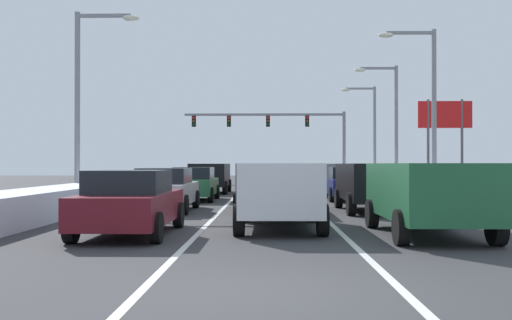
# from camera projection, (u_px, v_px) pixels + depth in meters

# --- Properties ---
(ground_plane) EXTENTS (120.00, 120.00, 0.00)m
(ground_plane) POSITION_uv_depth(u_px,v_px,m) (269.00, 203.00, 25.35)
(ground_plane) COLOR #333335
(lane_stripe_between_right_lane_and_center_lane) EXTENTS (0.14, 48.51, 0.01)m
(lane_stripe_between_right_lane_and_center_lane) POSITION_uv_depth(u_px,v_px,m) (303.00, 197.00, 29.73)
(lane_stripe_between_right_lane_and_center_lane) COLOR silver
(lane_stripe_between_right_lane_and_center_lane) RESTS_ON ground
(lane_stripe_between_center_lane_and_left_lane) EXTENTS (0.14, 48.51, 0.01)m
(lane_stripe_between_center_lane_and_left_lane) POSITION_uv_depth(u_px,v_px,m) (234.00, 197.00, 29.80)
(lane_stripe_between_center_lane_and_left_lane) COLOR silver
(lane_stripe_between_center_lane_and_left_lane) RESTS_ON ground
(snow_bank_right_shoulder) EXTENTS (1.76, 48.51, 0.76)m
(snow_bank_right_shoulder) POSITION_uv_depth(u_px,v_px,m) (409.00, 190.00, 29.63)
(snow_bank_right_shoulder) COLOR silver
(snow_bank_right_shoulder) RESTS_ON ground
(snow_bank_left_shoulder) EXTENTS (1.97, 48.51, 0.87)m
(snow_bank_left_shoulder) POSITION_uv_depth(u_px,v_px,m) (129.00, 188.00, 29.90)
(snow_bank_left_shoulder) COLOR silver
(snow_bank_left_shoulder) RESTS_ON ground
(suv_green_right_lane_nearest) EXTENTS (2.16, 4.90, 1.67)m
(suv_green_right_lane_nearest) POSITION_uv_depth(u_px,v_px,m) (427.00, 192.00, 13.72)
(suv_green_right_lane_nearest) COLOR #1E5633
(suv_green_right_lane_nearest) RESTS_ON ground
(suv_black_right_lane_second) EXTENTS (2.16, 4.90, 1.67)m
(suv_black_right_lane_second) POSITION_uv_depth(u_px,v_px,m) (372.00, 182.00, 20.71)
(suv_black_right_lane_second) COLOR black
(suv_black_right_lane_second) RESTS_ON ground
(sedan_navy_right_lane_third) EXTENTS (2.00, 4.50, 1.51)m
(sedan_navy_right_lane_third) POSITION_uv_depth(u_px,v_px,m) (348.00, 183.00, 27.31)
(sedan_navy_right_lane_third) COLOR navy
(sedan_navy_right_lane_third) RESTS_ON ground
(suv_gray_right_lane_fourth) EXTENTS (2.16, 4.90, 1.67)m
(suv_gray_right_lane_fourth) POSITION_uv_depth(u_px,v_px,m) (327.00, 175.00, 34.14)
(suv_gray_right_lane_fourth) COLOR slate
(suv_gray_right_lane_fourth) RESTS_ON ground
(suv_white_center_lane_nearest) EXTENTS (2.16, 4.90, 1.67)m
(suv_white_center_lane_nearest) POSITION_uv_depth(u_px,v_px,m) (279.00, 189.00, 15.33)
(suv_white_center_lane_nearest) COLOR silver
(suv_white_center_lane_nearest) RESTS_ON ground
(suv_charcoal_center_lane_second) EXTENTS (2.16, 4.90, 1.67)m
(suv_charcoal_center_lane_second) POSITION_uv_depth(u_px,v_px,m) (266.00, 182.00, 21.25)
(suv_charcoal_center_lane_second) COLOR #38383D
(suv_charcoal_center_lane_second) RESTS_ON ground
(sedan_tan_center_lane_third) EXTENTS (2.00, 4.50, 1.51)m
(sedan_tan_center_lane_third) POSITION_uv_depth(u_px,v_px,m) (266.00, 183.00, 27.65)
(sedan_tan_center_lane_third) COLOR #937F60
(sedan_tan_center_lane_third) RESTS_ON ground
(sedan_red_center_lane_fourth) EXTENTS (2.00, 4.50, 1.51)m
(sedan_red_center_lane_fourth) POSITION_uv_depth(u_px,v_px,m) (271.00, 180.00, 33.78)
(sedan_red_center_lane_fourth) COLOR maroon
(sedan_red_center_lane_fourth) RESTS_ON ground
(sedan_maroon_left_lane_nearest) EXTENTS (2.00, 4.50, 1.51)m
(sedan_maroon_left_lane_nearest) POSITION_uv_depth(u_px,v_px,m) (130.00, 202.00, 13.90)
(sedan_maroon_left_lane_nearest) COLOR maroon
(sedan_maroon_left_lane_nearest) RESTS_ON ground
(sedan_silver_left_lane_second) EXTENTS (2.00, 4.50, 1.51)m
(sedan_silver_left_lane_second) POSITION_uv_depth(u_px,v_px,m) (165.00, 189.00, 20.86)
(sedan_silver_left_lane_second) COLOR #B7BABF
(sedan_silver_left_lane_second) RESTS_ON ground
(sedan_green_left_lane_third) EXTENTS (2.00, 4.50, 1.51)m
(sedan_green_left_lane_third) POSITION_uv_depth(u_px,v_px,m) (194.00, 184.00, 26.90)
(sedan_green_left_lane_third) COLOR #1E5633
(sedan_green_left_lane_third) RESTS_ON ground
(suv_black_left_lane_fourth) EXTENTS (2.16, 4.90, 1.67)m
(suv_black_left_lane_fourth) POSITION_uv_depth(u_px,v_px,m) (210.00, 175.00, 33.93)
(suv_black_left_lane_fourth) COLOR black
(suv_black_left_lane_fourth) RESTS_ON ground
(traffic_light_gantry) EXTENTS (14.00, 0.47, 6.20)m
(traffic_light_gantry) POSITION_uv_depth(u_px,v_px,m) (283.00, 127.00, 51.80)
(traffic_light_gantry) COLOR slate
(traffic_light_gantry) RESTS_ON ground
(street_lamp_right_near) EXTENTS (2.66, 0.36, 7.85)m
(street_lamp_right_near) POSITION_uv_depth(u_px,v_px,m) (426.00, 97.00, 27.45)
(street_lamp_right_near) COLOR gray
(street_lamp_right_near) RESTS_ON ground
(street_lamp_right_mid) EXTENTS (2.66, 0.36, 7.63)m
(street_lamp_right_mid) POSITION_uv_depth(u_px,v_px,m) (390.00, 115.00, 36.27)
(street_lamp_right_mid) COLOR gray
(street_lamp_right_mid) RESTS_ON ground
(street_lamp_right_far) EXTENTS (2.66, 0.36, 7.51)m
(street_lamp_right_far) POSITION_uv_depth(u_px,v_px,m) (370.00, 126.00, 45.08)
(street_lamp_right_far) COLOR gray
(street_lamp_right_far) RESTS_ON ground
(street_lamp_left_mid) EXTENTS (2.66, 0.36, 7.89)m
(street_lamp_left_mid) POSITION_uv_depth(u_px,v_px,m) (86.00, 89.00, 24.47)
(street_lamp_left_mid) COLOR gray
(street_lamp_left_mid) RESTS_ON ground
(roadside_sign_right) EXTENTS (3.20, 0.16, 5.50)m
(roadside_sign_right) POSITION_uv_depth(u_px,v_px,m) (445.00, 124.00, 35.49)
(roadside_sign_right) COLOR #59595B
(roadside_sign_right) RESTS_ON ground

